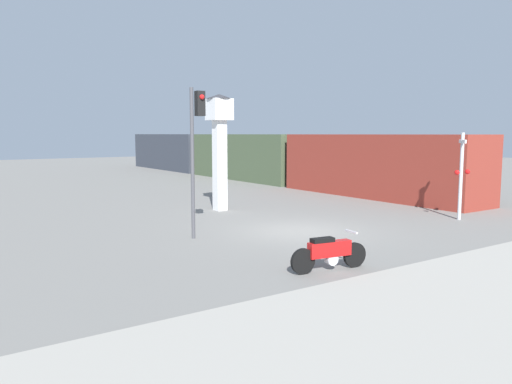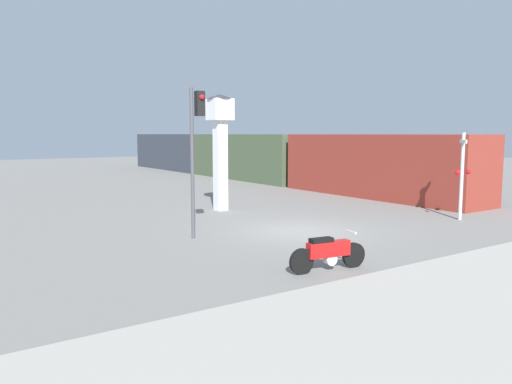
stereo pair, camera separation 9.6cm
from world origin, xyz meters
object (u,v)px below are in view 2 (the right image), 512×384
Objects in this scene: clock_tower at (220,135)px; railroad_crossing_signal at (462,172)px; motorcycle at (328,253)px; traffic_light at (196,137)px; freight_train at (247,157)px.

railroad_crossing_signal is (6.69, -7.59, -1.49)m from clock_tower.
motorcycle is 0.44× the size of traffic_light.
railroad_crossing_signal is at bearing -98.30° from freight_train.
motorcycle is 0.62× the size of railroad_crossing_signal.
motorcycle is 0.42× the size of clock_tower.
motorcycle is 11.01m from clock_tower.
railroad_crossing_signal is (9.49, 2.64, 1.44)m from motorcycle.
railroad_crossing_signal is (-2.94, -20.13, 0.21)m from freight_train.
clock_tower reaches higher than traffic_light.
freight_train is at bearing 52.50° from traffic_light.
motorcycle is 6.20m from traffic_light.
clock_tower is 10.22m from railroad_crossing_signal.
clock_tower is at bearing -127.50° from freight_train.
traffic_light is (-0.88, 5.43, 2.87)m from motorcycle.
clock_tower is at bearing 131.37° from railroad_crossing_signal.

